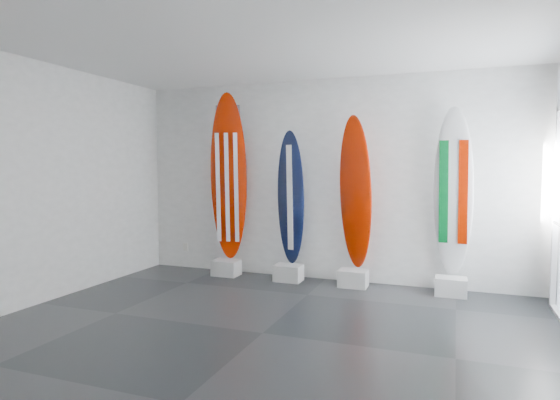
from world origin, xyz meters
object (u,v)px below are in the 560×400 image
at_px(surfboard_swiss, 356,193).
at_px(surfboard_italy, 453,193).
at_px(surfboard_usa, 229,177).
at_px(surfboard_navy, 291,198).

bearing_deg(surfboard_swiss, surfboard_italy, 14.60).
height_order(surfboard_usa, surfboard_swiss, surfboard_usa).
bearing_deg(surfboard_swiss, surfboard_navy, -165.40).
distance_m(surfboard_usa, surfboard_navy, 1.08).
relative_size(surfboard_swiss, surfboard_italy, 0.97).
bearing_deg(surfboard_navy, surfboard_italy, 10.02).
bearing_deg(surfboard_usa, surfboard_italy, -9.18).
height_order(surfboard_swiss, surfboard_italy, surfboard_italy).
xyz_separation_m(surfboard_swiss, surfboard_italy, (1.31, 0.00, 0.03)).
bearing_deg(surfboard_swiss, surfboard_usa, -165.40).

